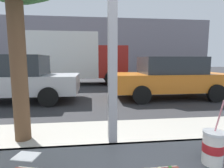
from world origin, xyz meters
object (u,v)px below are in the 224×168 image
at_px(parked_car_orange, 170,77).
at_px(parked_car_silver, 12,78).
at_px(soda_cup_left, 213,147).
at_px(box_truck, 73,58).

bearing_deg(parked_car_orange, parked_car_silver, 180.00).
bearing_deg(parked_car_silver, soda_cup_left, -60.32).
distance_m(soda_cup_left, parked_car_orange, 6.51).
relative_size(parked_car_silver, box_truck, 0.76).
bearing_deg(parked_car_orange, box_truck, 131.59).
relative_size(soda_cup_left, box_truck, 0.05).
bearing_deg(soda_cup_left, box_truck, 98.94).
distance_m(parked_car_orange, box_truck, 6.34).
relative_size(soda_cup_left, parked_car_silver, 0.07).
xyz_separation_m(parked_car_orange, box_truck, (-4.17, 4.70, 0.83)).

